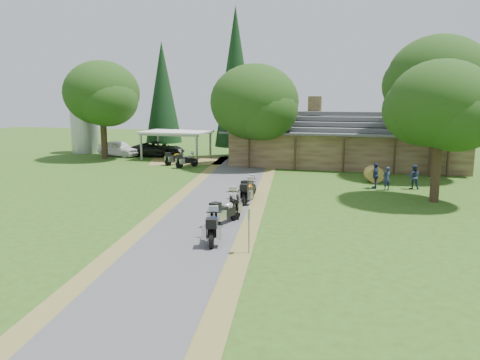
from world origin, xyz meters
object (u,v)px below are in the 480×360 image
(motorcycle_row_a, at_px, (213,226))
(hay_bale, at_px, (374,174))
(motorcycle_row_c, at_px, (233,203))
(car_dark_suv, at_px, (158,145))
(carport, at_px, (176,145))
(motorcycle_row_d, at_px, (248,191))
(motorcycle_row_e, at_px, (249,187))
(lodge, at_px, (346,138))
(car_white_sedan, at_px, (119,146))
(motorcycle_row_b, at_px, (226,210))
(silo, at_px, (84,126))
(motorcycle_carport_b, at_px, (187,160))
(motorcycle_carport_a, at_px, (175,157))

(motorcycle_row_a, height_order, hay_bale, motorcycle_row_a)
(motorcycle_row_c, bearing_deg, car_dark_suv, 15.17)
(carport, xyz_separation_m, motorcycle_row_d, (11.47, -16.73, -0.68))
(car_dark_suv, xyz_separation_m, motorcycle_row_e, (13.81, -16.63, -0.50))
(lodge, height_order, carport, lodge)
(car_white_sedan, xyz_separation_m, motorcycle_row_b, (18.18, -22.13, -0.32))
(motorcycle_row_a, height_order, motorcycle_row_c, same)
(silo, distance_m, motorcycle_carport_b, 16.72)
(motorcycle_carport_a, xyz_separation_m, hay_bale, (17.49, -4.43, -0.07))
(lodge, bearing_deg, motorcycle_carport_a, -164.98)
(lodge, distance_m, motorcycle_carport_a, 15.74)
(motorcycle_carport_a, distance_m, hay_bale, 18.05)
(silo, height_order, motorcycle_carport_b, silo)
(motorcycle_carport_b, bearing_deg, car_white_sedan, 94.91)
(carport, height_order, motorcycle_row_d, carport)
(lodge, height_order, motorcycle_carport_b, lodge)
(lodge, xyz_separation_m, carport, (-16.41, -0.53, -1.05))
(lodge, relative_size, motorcycle_carport_b, 10.50)
(car_white_sedan, relative_size, motorcycle_row_b, 2.98)
(car_dark_suv, height_order, motorcycle_carport_b, car_dark_suv)
(motorcycle_row_e, bearing_deg, car_white_sedan, 55.62)
(carport, bearing_deg, lodge, 3.70)
(lodge, height_order, motorcycle_row_e, lodge)
(car_dark_suv, relative_size, motorcycle_row_b, 2.93)
(motorcycle_row_e, height_order, motorcycle_carport_b, motorcycle_carport_b)
(lodge, relative_size, hay_bale, 18.02)
(hay_bale, bearing_deg, motorcycle_carport_a, 165.77)
(motorcycle_row_d, bearing_deg, motorcycle_carport_b, 36.13)
(motorcycle_row_c, xyz_separation_m, motorcycle_row_d, (-0.00, 3.23, -0.01))
(lodge, bearing_deg, motorcycle_row_d, -105.97)
(motorcycle_row_e, bearing_deg, hay_bale, -39.63)
(carport, bearing_deg, hay_bale, -21.10)
(car_white_sedan, bearing_deg, motorcycle_carport_b, -103.77)
(motorcycle_row_a, relative_size, motorcycle_row_e, 1.12)
(lodge, height_order, motorcycle_row_c, lodge)
(lodge, bearing_deg, silo, 175.98)
(car_dark_suv, height_order, motorcycle_row_c, car_dark_suv)
(silo, relative_size, motorcycle_row_b, 2.87)
(lodge, xyz_separation_m, silo, (-28.32, 1.99, 0.51))
(motorcycle_row_a, bearing_deg, motorcycle_row_c, -9.59)
(lodge, distance_m, car_dark_suv, 19.13)
(silo, relative_size, motorcycle_row_c, 2.76)
(car_white_sedan, distance_m, motorcycle_row_d, 25.05)
(silo, distance_m, car_white_sedan, 5.93)
(motorcycle_row_d, bearing_deg, car_dark_suv, 38.45)
(motorcycle_row_c, bearing_deg, motorcycle_carport_b, 11.09)
(motorcycle_row_b, height_order, motorcycle_carport_b, motorcycle_row_b)
(motorcycle_row_d, bearing_deg, motorcycle_row_b, -178.68)
(car_dark_suv, bearing_deg, motorcycle_row_b, -148.18)
(motorcycle_row_e, xyz_separation_m, hay_bale, (7.64, 7.21, -0.06))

